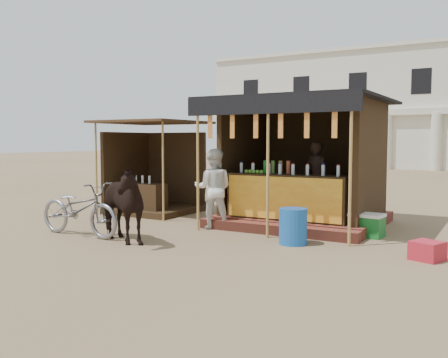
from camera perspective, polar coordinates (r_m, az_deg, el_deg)
ground at (r=8.95m, az=-5.16°, el=-7.73°), size 120.00×120.00×0.00m
main_stall at (r=11.29m, az=8.94°, el=0.02°), size 3.60×3.61×2.78m
secondary_stall at (r=13.28m, az=-8.36°, el=-0.07°), size 2.40×2.40×2.38m
cow at (r=9.42m, az=-12.10°, el=-2.85°), size 1.83×1.32×1.41m
motorbike at (r=10.25m, az=-16.24°, el=-3.30°), size 2.06×0.78×1.07m
bystander at (r=10.67m, az=-1.23°, el=-1.10°), size 1.02×0.93×1.71m
blue_barrel at (r=9.16m, az=7.90°, el=-5.38°), size 0.65×0.65×0.66m
red_crate at (r=8.55m, az=22.21°, el=-7.60°), size 0.57×0.56×0.30m
cooler at (r=10.18m, az=15.99°, el=-5.07°), size 0.68×0.50×0.46m
background_building at (r=37.82m, az=19.29°, el=7.36°), size 26.00×7.45×8.18m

